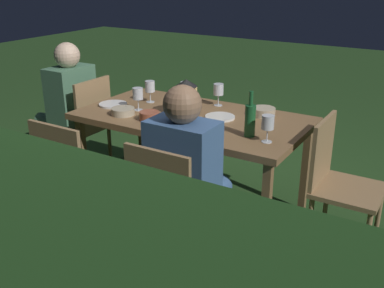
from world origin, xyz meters
TOP-DOWN VIEW (x-y plane):
  - ground_plane at (0.00, 0.00)m, footprint 16.00×16.00m
  - dining_table at (0.00, 0.00)m, footprint 1.63×0.88m
  - chair_head_far at (1.06, 0.00)m, footprint 0.40×0.42m
  - person_in_green at (1.26, 0.00)m, footprint 0.48×0.38m
  - chair_side_right_b at (0.37, 0.83)m, footprint 0.42×0.40m
  - chair_side_right_a at (-0.37, 0.83)m, footprint 0.42×0.40m
  - person_in_blue at (-0.37, 0.63)m, footprint 0.38×0.47m
  - chair_head_near at (-1.06, 0.00)m, footprint 0.40×0.42m
  - lantern_centerpiece at (0.03, 0.03)m, footprint 0.15×0.15m
  - green_bottle_on_table at (-0.53, 0.17)m, footprint 0.07×0.07m
  - wine_glass_a at (0.20, -0.24)m, footprint 0.08×0.08m
  - wine_glass_b at (0.40, 0.10)m, footprint 0.08×0.08m
  - wine_glass_c at (-0.66, 0.21)m, footprint 0.08×0.08m
  - wine_glass_d at (-0.04, -0.32)m, footprint 0.08×0.08m
  - wine_glass_e at (0.45, -0.12)m, footprint 0.08×0.08m
  - plate_a at (0.65, 0.10)m, footprint 0.21×0.21m
  - plate_b at (-0.20, -0.05)m, footprint 0.21×0.21m
  - bowl_olives at (-0.44, -0.26)m, footprint 0.17×0.17m
  - bowl_bread at (0.20, 0.24)m, footprint 0.14×0.14m
  - bowl_salad at (0.43, 0.24)m, footprint 0.17×0.17m

SIDE VIEW (x-z plane):
  - ground_plane at x=0.00m, z-range 0.00..0.00m
  - chair_head_far at x=1.06m, z-range 0.05..0.92m
  - chair_side_right_b at x=0.37m, z-range 0.05..0.92m
  - chair_side_right_a at x=-0.37m, z-range 0.05..0.92m
  - chair_head_near at x=-1.06m, z-range 0.05..0.92m
  - person_in_green at x=1.26m, z-range 0.06..1.21m
  - person_in_blue at x=-0.37m, z-range 0.06..1.21m
  - dining_table at x=0.00m, z-range 0.31..1.04m
  - plate_a at x=0.65m, z-range 0.73..0.74m
  - plate_b at x=-0.20m, z-range 0.73..0.74m
  - bowl_salad at x=0.43m, z-range 0.73..0.78m
  - bowl_olives at x=-0.44m, z-range 0.73..0.79m
  - bowl_bread at x=0.20m, z-range 0.73..0.79m
  - green_bottle_on_table at x=-0.53m, z-range 0.69..0.98m
  - wine_glass_a at x=0.20m, z-range 0.76..0.93m
  - wine_glass_b at x=0.40m, z-range 0.76..0.93m
  - wine_glass_c at x=-0.66m, z-range 0.76..0.93m
  - wine_glass_d at x=-0.04m, z-range 0.76..0.93m
  - wine_glass_e at x=0.45m, z-range 0.76..0.93m
  - lantern_centerpiece at x=0.03m, z-range 0.74..1.01m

